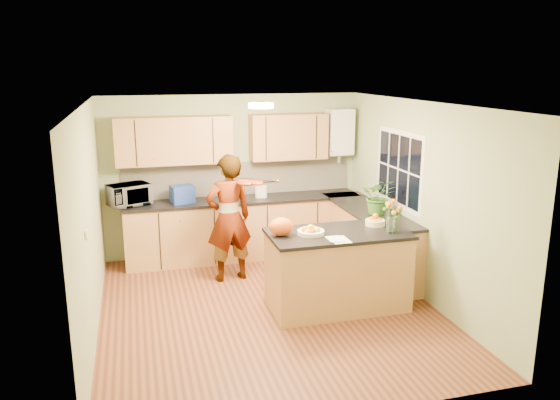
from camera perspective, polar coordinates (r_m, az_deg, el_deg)
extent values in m
plane|color=#552A18|center=(6.87, -1.25, -11.27)|extent=(4.50, 4.50, 0.00)
cube|color=white|center=(6.24, -1.37, 10.02)|extent=(4.00, 4.50, 0.02)
cube|color=#9FB07D|center=(8.59, -4.91, 2.59)|extent=(4.00, 0.02, 2.50)
cube|color=#9FB07D|center=(4.40, 5.82, -8.44)|extent=(4.00, 0.02, 2.50)
cube|color=#9FB07D|center=(6.29, -19.30, -2.31)|extent=(0.02, 4.50, 2.50)
cube|color=#9FB07D|center=(7.17, 14.40, -0.03)|extent=(0.02, 4.50, 2.50)
cube|color=#A37541|center=(8.51, -3.78, -3.04)|extent=(3.60, 0.60, 0.90)
cube|color=black|center=(8.38, -3.81, 0.02)|extent=(3.64, 0.62, 0.04)
cube|color=#A37541|center=(7.98, 9.20, -4.34)|extent=(0.60, 2.20, 0.90)
cube|color=black|center=(7.85, 9.26, -1.09)|extent=(0.62, 2.24, 0.04)
cube|color=beige|center=(8.60, -4.23, 2.28)|extent=(3.60, 0.02, 0.52)
cube|color=#A37541|center=(8.21, -11.00, 6.12)|extent=(1.70, 0.34, 0.70)
cube|color=#A37541|center=(8.52, 0.88, 6.64)|extent=(1.20, 0.34, 0.70)
cube|color=white|center=(8.79, 6.24, 7.11)|extent=(0.40, 0.30, 0.72)
cylinder|color=#B6B5BA|center=(8.85, 6.17, 4.54)|extent=(0.06, 0.06, 0.20)
cube|color=white|center=(7.62, 12.30, 3.19)|extent=(0.01, 1.30, 1.05)
cube|color=black|center=(7.62, 12.27, 3.19)|extent=(0.01, 1.18, 0.92)
cube|color=white|center=(5.70, -19.57, -3.44)|extent=(0.02, 0.09, 0.09)
cylinder|color=#FFEABF|center=(6.53, -2.00, 9.83)|extent=(0.30, 0.30, 0.06)
cylinder|color=white|center=(6.53, -2.01, 10.10)|extent=(0.10, 0.10, 0.02)
cube|color=#A37541|center=(6.78, 6.00, -7.43)|extent=(1.65, 0.83, 0.93)
cube|color=black|center=(6.62, 6.11, -3.51)|extent=(1.69, 0.87, 0.04)
cylinder|color=#F7EBC6|center=(6.49, 3.23, -3.39)|extent=(0.32, 0.32, 0.05)
cylinder|color=#F7EBC6|center=(6.95, 9.91, -2.33)|extent=(0.24, 0.24, 0.07)
cylinder|color=silver|center=(6.67, 11.52, -2.49)|extent=(0.10, 0.10, 0.21)
ellipsoid|color=#DE5112|center=(6.42, 0.13, -2.79)|extent=(0.36, 0.33, 0.22)
cube|color=white|center=(6.31, 6.25, -4.13)|extent=(0.21, 0.28, 0.01)
imported|color=#E2AF8A|center=(7.51, -5.38, -1.89)|extent=(0.71, 0.53, 1.77)
imported|color=white|center=(8.21, -15.51, 0.53)|extent=(0.67, 0.58, 0.31)
cube|color=#203E95|center=(8.20, -10.17, 0.60)|extent=(0.37, 0.31, 0.26)
cylinder|color=#B6B5BA|center=(8.36, -5.15, 0.80)|extent=(0.14, 0.14, 0.20)
sphere|color=black|center=(8.33, -5.17, 1.69)|extent=(0.07, 0.07, 0.07)
cylinder|color=#F7EBC6|center=(8.42, -2.24, 0.88)|extent=(0.14, 0.14, 0.18)
cylinder|color=white|center=(8.43, -1.75, 0.90)|extent=(0.15, 0.15, 0.18)
imported|color=#3A7125|center=(7.53, 10.30, 0.39)|extent=(0.57, 0.54, 0.51)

